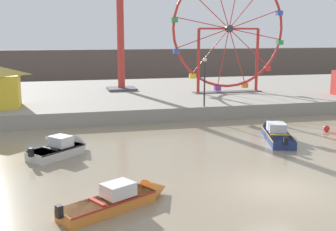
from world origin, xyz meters
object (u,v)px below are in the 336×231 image
(mooring_buoy_orange, at_px, (326,128))
(motorboat_pale_grey, at_px, (65,148))
(motorboat_orange_hull, at_px, (124,198))
(promenade_lamp_near, at_px, (205,74))
(motorboat_navy_blue, at_px, (275,132))
(drop_tower_red_tower, at_px, (120,6))
(ferris_wheel_red_frame, at_px, (229,31))

(mooring_buoy_orange, bearing_deg, motorboat_pale_grey, -175.18)
(motorboat_orange_hull, bearing_deg, promenade_lamp_near, 31.97)
(motorboat_navy_blue, bearing_deg, drop_tower_red_tower, 40.33)
(motorboat_pale_grey, height_order, drop_tower_red_tower, drop_tower_red_tower)
(ferris_wheel_red_frame, height_order, drop_tower_red_tower, drop_tower_red_tower)
(ferris_wheel_red_frame, bearing_deg, promenade_lamp_near, -123.86)
(motorboat_pale_grey, height_order, ferris_wheel_red_frame, ferris_wheel_red_frame)
(drop_tower_red_tower, height_order, promenade_lamp_near, drop_tower_red_tower)
(motorboat_pale_grey, xyz_separation_m, promenade_lamp_near, (10.65, 7.49, 3.18))
(promenade_lamp_near, xyz_separation_m, mooring_buoy_orange, (6.75, -6.02, -3.31))
(promenade_lamp_near, relative_size, mooring_buoy_orange, 8.54)
(ferris_wheel_red_frame, bearing_deg, drop_tower_red_tower, 156.71)
(motorboat_orange_hull, distance_m, motorboat_pale_grey, 8.16)
(motorboat_navy_blue, relative_size, drop_tower_red_tower, 0.37)
(motorboat_navy_blue, xyz_separation_m, mooring_buoy_orange, (4.20, 0.62, -0.11))
(motorboat_navy_blue, xyz_separation_m, motorboat_pale_grey, (-13.20, -0.84, 0.02))
(motorboat_pale_grey, xyz_separation_m, mooring_buoy_orange, (17.40, 1.47, -0.13))
(promenade_lamp_near, bearing_deg, ferris_wheel_red_frame, 56.14)
(motorboat_orange_hull, relative_size, mooring_buoy_orange, 10.86)
(drop_tower_red_tower, bearing_deg, ferris_wheel_red_frame, -23.29)
(motorboat_navy_blue, height_order, promenade_lamp_near, promenade_lamp_near)
(motorboat_orange_hull, distance_m, mooring_buoy_orange, 17.89)
(motorboat_pale_grey, xyz_separation_m, drop_tower_red_tower, (5.81, 18.89, 8.94))
(motorboat_orange_hull, bearing_deg, ferris_wheel_red_frame, 30.35)
(motorboat_orange_hull, height_order, motorboat_pale_grey, motorboat_pale_grey)
(motorboat_pale_grey, bearing_deg, drop_tower_red_tower, 31.91)
(promenade_lamp_near, bearing_deg, motorboat_pale_grey, -144.87)
(motorboat_orange_hull, relative_size, ferris_wheel_red_frame, 0.41)
(mooring_buoy_orange, bearing_deg, ferris_wheel_red_frame, 98.17)
(motorboat_navy_blue, distance_m, drop_tower_red_tower, 21.47)
(ferris_wheel_red_frame, relative_size, drop_tower_red_tower, 0.72)
(motorboat_navy_blue, height_order, mooring_buoy_orange, motorboat_navy_blue)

